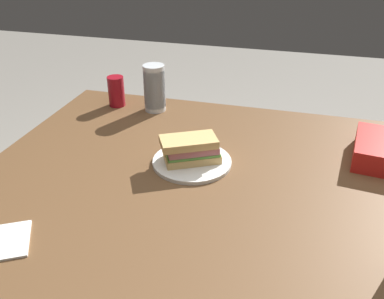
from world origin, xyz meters
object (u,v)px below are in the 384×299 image
paper_plate (192,162)px  plastic_cup_stack (154,88)px  sandwich (191,149)px  chip_bag (379,150)px  soda_can_red (116,91)px  dining_table (218,205)px

paper_plate → plastic_cup_stack: (0.25, -0.36, 0.09)m
sandwich → chip_bag: sandwich is taller
paper_plate → plastic_cup_stack: 0.45m
sandwich → chip_bag: (-0.57, -0.18, -0.02)m
sandwich → soda_can_red: bearing=-41.5°
dining_table → plastic_cup_stack: size_ratio=7.90×
sandwich → soda_can_red: (0.42, -0.37, 0.01)m
dining_table → soda_can_red: size_ratio=11.99×
dining_table → plastic_cup_stack: bearing=-51.6°
soda_can_red → plastic_cup_stack: bearing=179.1°
paper_plate → sandwich: bearing=54.5°
soda_can_red → chip_bag: soda_can_red is taller
paper_plate → sandwich: sandwich is taller
sandwich → plastic_cup_stack: bearing=-55.7°
dining_table → sandwich: sandwich is taller
paper_plate → soda_can_red: size_ratio=2.04×
paper_plate → soda_can_red: soda_can_red is taller
paper_plate → chip_bag: bearing=-162.3°
soda_can_red → chip_bag: (-0.98, 0.18, -0.03)m
sandwich → plastic_cup_stack: (0.25, -0.37, 0.04)m
paper_plate → plastic_cup_stack: bearing=-55.2°
paper_plate → soda_can_red: (0.42, -0.36, 0.06)m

